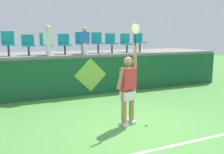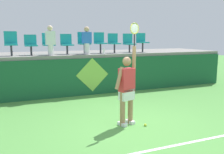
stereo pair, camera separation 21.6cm
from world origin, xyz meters
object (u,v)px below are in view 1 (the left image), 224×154
(stadium_chair_4, at_px, (82,42))
(spectator_0, at_px, (85,40))
(stadium_chair_0, at_px, (8,42))
(stadium_chair_1, at_px, (28,44))
(stadium_chair_6, at_px, (111,42))
(spectator_1, at_px, (48,40))
(water_bottle, at_px, (102,51))
(tennis_player, at_px, (128,87))
(stadium_chair_8, at_px, (139,41))
(stadium_chair_5, at_px, (97,42))
(stadium_chair_2, at_px, (46,43))
(stadium_chair_3, at_px, (64,43))
(tennis_ball, at_px, (147,125))
(stadium_chair_7, at_px, (126,42))

(stadium_chair_4, bearing_deg, spectator_0, -90.00)
(stadium_chair_4, bearing_deg, stadium_chair_0, 179.97)
(stadium_chair_0, bearing_deg, stadium_chair_1, -0.66)
(stadium_chair_6, height_order, spectator_1, spectator_1)
(stadium_chair_0, xyz_separation_m, spectator_1, (1.32, -0.46, 0.08))
(water_bottle, height_order, spectator_0, spectator_0)
(tennis_player, bearing_deg, stadium_chair_8, 56.65)
(tennis_player, distance_m, stadium_chair_5, 4.41)
(stadium_chair_4, relative_size, spectator_1, 0.80)
(stadium_chair_0, bearing_deg, spectator_0, -8.53)
(stadium_chair_5, relative_size, spectator_1, 0.79)
(stadium_chair_0, bearing_deg, stadium_chair_4, -0.03)
(stadium_chair_5, relative_size, stadium_chair_8, 1.02)
(stadium_chair_0, height_order, stadium_chair_6, stadium_chair_0)
(stadium_chair_2, relative_size, stadium_chair_5, 0.96)
(stadium_chair_3, bearing_deg, stadium_chair_4, 0.28)
(stadium_chair_5, distance_m, stadium_chair_8, 1.96)
(spectator_1, bearing_deg, stadium_chair_4, 18.31)
(stadium_chair_3, height_order, spectator_1, spectator_1)
(spectator_0, bearing_deg, spectator_1, -177.82)
(water_bottle, bearing_deg, tennis_ball, -95.40)
(stadium_chair_3, relative_size, stadium_chair_7, 0.97)
(stadium_chair_3, bearing_deg, tennis_player, -82.54)
(stadium_chair_5, height_order, spectator_1, spectator_1)
(water_bottle, xyz_separation_m, stadium_chair_7, (1.39, 0.66, 0.31))
(spectator_1, bearing_deg, tennis_ball, -68.37)
(tennis_ball, xyz_separation_m, stadium_chair_3, (-0.93, 4.51, 1.90))
(tennis_player, bearing_deg, tennis_ball, -38.38)
(spectator_0, bearing_deg, water_bottle, -23.16)
(tennis_player, relative_size, spectator_1, 2.37)
(stadium_chair_3, distance_m, stadium_chair_5, 1.37)
(tennis_player, height_order, stadium_chair_2, tennis_player)
(stadium_chair_5, height_order, stadium_chair_7, stadium_chair_5)
(water_bottle, distance_m, stadium_chair_8, 2.16)
(stadium_chair_0, relative_size, stadium_chair_8, 1.05)
(stadium_chair_6, bearing_deg, stadium_chair_4, 179.79)
(water_bottle, bearing_deg, stadium_chair_8, 17.77)
(tennis_ball, height_order, stadium_chair_5, stadium_chair_5)
(stadium_chair_0, xyz_separation_m, stadium_chair_7, (4.68, -0.00, -0.04))
(tennis_ball, distance_m, stadium_chair_2, 5.16)
(stadium_chair_7, bearing_deg, stadium_chair_6, -179.70)
(stadium_chair_5, xyz_separation_m, spectator_0, (-0.67, -0.40, 0.08))
(stadium_chair_4, relative_size, stadium_chair_8, 1.03)
(tennis_player, distance_m, spectator_1, 4.11)
(tennis_player, relative_size, water_bottle, 10.30)
(stadium_chair_1, distance_m, stadium_chair_3, 1.33)
(spectator_1, bearing_deg, tennis_player, -71.82)
(tennis_ball, height_order, stadium_chair_4, stadium_chair_4)
(stadium_chair_0, distance_m, stadium_chair_5, 3.37)
(stadium_chair_7, bearing_deg, stadium_chair_2, -179.99)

